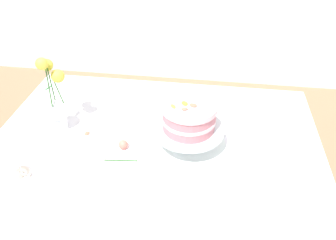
{
  "coord_description": "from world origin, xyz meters",
  "views": [
    {
      "loc": [
        0.21,
        -1.08,
        1.66
      ],
      "look_at": [
        0.06,
        -0.0,
        0.86
      ],
      "focal_mm": 35.81,
      "sensor_mm": 36.0,
      "label": 1
    }
  ],
  "objects": [
    {
      "name": "teacup",
      "position": [
        -0.49,
        -0.29,
        0.77
      ],
      "size": [
        0.12,
        0.12,
        0.06
      ],
      "color": "silver",
      "rests_on": "dining_table"
    },
    {
      "name": "flower_vase",
      "position": [
        -0.43,
        0.03,
        0.89
      ],
      "size": [
        0.11,
        0.11,
        0.35
      ],
      "color": "silver",
      "rests_on": "dining_table"
    },
    {
      "name": "linen_napkin",
      "position": [
        0.14,
        -0.02,
        0.74
      ],
      "size": [
        0.36,
        0.36,
        0.0
      ],
      "primitive_type": "cube",
      "rotation": [
        0.0,
        0.0,
        0.12
      ],
      "color": "white",
      "rests_on": "dining_table"
    },
    {
      "name": "loose_petal_1",
      "position": [
        0.17,
        0.25,
        0.74
      ],
      "size": [
        0.05,
        0.05,
        0.0
      ],
      "primitive_type": "ellipsoid",
      "rotation": [
        0.0,
        0.0,
        5.72
      ],
      "color": "yellow",
      "rests_on": "dining_table"
    },
    {
      "name": "loose_petal_2",
      "position": [
        -0.3,
        0.01,
        0.74
      ],
      "size": [
        0.02,
        0.03,
        0.01
      ],
      "primitive_type": "ellipsoid",
      "rotation": [
        0.0,
        0.0,
        4.75
      ],
      "color": "#E56B51",
      "rests_on": "dining_table"
    },
    {
      "name": "fallen_rose",
      "position": [
        -0.12,
        -0.07,
        0.76
      ],
      "size": [
        0.13,
        0.11,
        0.04
      ],
      "color": "#2D6028",
      "rests_on": "dining_table"
    },
    {
      "name": "layer_cake",
      "position": [
        0.14,
        -0.02,
        0.9
      ],
      "size": [
        0.22,
        0.22,
        0.12
      ],
      "color": "#CC7A84",
      "rests_on": "cake_stand"
    },
    {
      "name": "dining_table",
      "position": [
        0.0,
        -0.02,
        0.65
      ],
      "size": [
        1.4,
        1.0,
        0.74
      ],
      "color": "white",
      "rests_on": "ground"
    },
    {
      "name": "loose_petal_0",
      "position": [
        -0.18,
        0.07,
        0.74
      ],
      "size": [
        0.04,
        0.04,
        0.0
      ],
      "primitive_type": "ellipsoid",
      "rotation": [
        0.0,
        0.0,
        3.38
      ],
      "color": "pink",
      "rests_on": "dining_table"
    },
    {
      "name": "cake_stand",
      "position": [
        0.14,
        -0.02,
        0.82
      ],
      "size": [
        0.29,
        0.29,
        0.1
      ],
      "color": "silver",
      "rests_on": "linen_napkin"
    }
  ]
}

